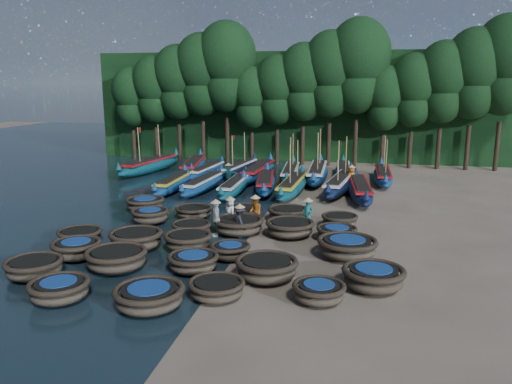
% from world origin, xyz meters
% --- Properties ---
extents(ground, '(120.00, 120.00, 0.00)m').
position_xyz_m(ground, '(0.00, 0.00, 0.00)').
color(ground, gray).
rests_on(ground, ground).
extents(foliage_wall, '(40.00, 3.00, 10.00)m').
position_xyz_m(foliage_wall, '(0.00, 23.50, 5.00)').
color(foliage_wall, black).
rests_on(foliage_wall, ground).
extents(coracle_0, '(2.51, 2.51, 0.73)m').
position_xyz_m(coracle_0, '(-6.84, -8.51, 0.42)').
color(coracle_0, '#4C402F').
rests_on(coracle_0, ground).
extents(coracle_1, '(2.48, 2.48, 0.72)m').
position_xyz_m(coracle_1, '(-4.72, -10.19, 0.42)').
color(coracle_1, '#4C402F').
rests_on(coracle_1, ground).
extents(coracle_2, '(2.74, 2.74, 0.77)m').
position_xyz_m(coracle_2, '(-1.52, -10.17, 0.44)').
color(coracle_2, '#4C402F').
rests_on(coracle_2, ground).
extents(coracle_3, '(2.31, 2.31, 0.66)m').
position_xyz_m(coracle_3, '(0.39, -8.97, 0.38)').
color(coracle_3, '#4C402F').
rests_on(coracle_3, ground).
extents(coracle_4, '(1.81, 1.81, 0.68)m').
position_xyz_m(coracle_4, '(3.81, -8.59, 0.39)').
color(coracle_4, '#4C402F').
rests_on(coracle_4, ground).
extents(coracle_5, '(2.40, 2.40, 0.79)m').
position_xyz_m(coracle_5, '(-6.37, -6.36, 0.46)').
color(coracle_5, '#4C402F').
rests_on(coracle_5, ground).
extents(coracle_6, '(2.61, 2.61, 0.83)m').
position_xyz_m(coracle_6, '(-4.18, -7.17, 0.47)').
color(coracle_6, '#4C402F').
rests_on(coracle_6, ground).
extents(coracle_7, '(2.01, 2.01, 0.72)m').
position_xyz_m(coracle_7, '(-1.17, -6.75, 0.42)').
color(coracle_7, '#4C402F').
rests_on(coracle_7, ground).
extents(coracle_8, '(2.90, 2.90, 0.84)m').
position_xyz_m(coracle_8, '(1.76, -7.03, 0.48)').
color(coracle_8, '#4C402F').
rests_on(coracle_8, ground).
extents(coracle_9, '(2.58, 2.58, 0.84)m').
position_xyz_m(coracle_9, '(5.60, -7.18, 0.49)').
color(coracle_9, '#4C402F').
rests_on(coracle_9, ground).
extents(coracle_10, '(2.34, 2.34, 0.67)m').
position_xyz_m(coracle_10, '(-7.33, -4.47, 0.38)').
color(coracle_10, '#4C402F').
rests_on(coracle_10, ground).
extents(coracle_11, '(2.90, 2.90, 0.82)m').
position_xyz_m(coracle_11, '(-4.50, -4.68, 0.47)').
color(coracle_11, '#4C402F').
rests_on(coracle_11, ground).
extents(coracle_12, '(2.11, 2.11, 0.80)m').
position_xyz_m(coracle_12, '(-2.18, -4.44, 0.46)').
color(coracle_12, '#4C402F').
rests_on(coracle_12, ground).
extents(coracle_13, '(1.96, 1.96, 0.67)m').
position_xyz_m(coracle_13, '(-0.10, -5.14, 0.39)').
color(coracle_13, '#4C402F').
rests_on(coracle_13, ground).
extents(coracle_14, '(3.06, 3.06, 0.84)m').
position_xyz_m(coracle_14, '(4.62, -3.98, 0.48)').
color(coracle_14, '#4C402F').
rests_on(coracle_14, ground).
extents(coracle_15, '(2.23, 2.23, 0.75)m').
position_xyz_m(coracle_15, '(-5.56, -0.68, 0.44)').
color(coracle_15, '#4C402F').
rests_on(coracle_15, ground).
extents(coracle_16, '(1.92, 1.92, 0.69)m').
position_xyz_m(coracle_16, '(-2.71, -2.42, 0.40)').
color(coracle_16, '#4C402F').
rests_on(coracle_16, ground).
extents(coracle_17, '(2.79, 2.79, 0.81)m').
position_xyz_m(coracle_17, '(-0.61, -1.62, 0.46)').
color(coracle_17, '#4C402F').
rests_on(coracle_17, ground).
extents(coracle_18, '(2.66, 2.66, 0.79)m').
position_xyz_m(coracle_18, '(1.88, -1.53, 0.45)').
color(coracle_18, '#4C402F').
rests_on(coracle_18, ground).
extents(coracle_19, '(2.02, 2.02, 0.67)m').
position_xyz_m(coracle_19, '(4.10, -1.71, 0.39)').
color(coracle_19, '#4C402F').
rests_on(coracle_19, ground).
extents(coracle_20, '(2.60, 2.60, 0.78)m').
position_xyz_m(coracle_20, '(-6.83, 1.58, 0.45)').
color(coracle_20, '#4C402F').
rests_on(coracle_20, ground).
extents(coracle_21, '(2.31, 2.31, 0.66)m').
position_xyz_m(coracle_21, '(-3.64, 0.74, 0.37)').
color(coracle_21, '#4C402F').
rests_on(coracle_21, ground).
extents(coracle_22, '(1.84, 1.84, 0.63)m').
position_xyz_m(coracle_22, '(-1.17, 1.44, 0.36)').
color(coracle_22, '#4C402F').
rests_on(coracle_22, ground).
extents(coracle_23, '(2.15, 2.15, 0.71)m').
position_xyz_m(coracle_23, '(1.40, 1.25, 0.41)').
color(coracle_23, '#4C402F').
rests_on(coracle_23, ground).
extents(coracle_24, '(1.86, 1.86, 0.69)m').
position_xyz_m(coracle_24, '(4.15, 0.47, 0.39)').
color(coracle_24, '#4C402F').
rests_on(coracle_24, ground).
extents(long_boat_2, '(1.43, 7.70, 1.35)m').
position_xyz_m(long_boat_2, '(-7.21, 7.43, 0.52)').
color(long_boat_2, navy).
rests_on(long_boat_2, ground).
extents(long_boat_3, '(1.91, 7.46, 1.32)m').
position_xyz_m(long_boat_3, '(-5.20, 7.53, 0.50)').
color(long_boat_3, navy).
rests_on(long_boat_3, ground).
extents(long_boat_4, '(1.35, 7.45, 1.31)m').
position_xyz_m(long_boat_4, '(-2.98, 7.20, 0.50)').
color(long_boat_4, '#0E4A54').
rests_on(long_boat_4, ground).
extents(long_boat_5, '(2.50, 7.77, 1.38)m').
position_xyz_m(long_boat_5, '(-1.16, 8.67, 0.53)').
color(long_boat_5, navy).
rests_on(long_boat_5, ground).
extents(long_boat_6, '(1.86, 8.13, 3.46)m').
position_xyz_m(long_boat_6, '(0.81, 7.80, 0.55)').
color(long_boat_6, '#0E4A54').
rests_on(long_boat_6, ground).
extents(long_boat_7, '(2.70, 8.46, 3.63)m').
position_xyz_m(long_boat_7, '(3.87, 9.02, 0.58)').
color(long_boat_7, '#0F2239').
rests_on(long_boat_7, ground).
extents(long_boat_8, '(2.11, 8.26, 1.46)m').
position_xyz_m(long_boat_8, '(5.15, 7.51, 0.56)').
color(long_boat_8, '#0F2239').
rests_on(long_boat_8, ground).
extents(long_boat_9, '(2.94, 8.90, 3.82)m').
position_xyz_m(long_boat_9, '(-11.64, 13.58, 0.61)').
color(long_boat_9, '#0E4A54').
rests_on(long_boat_9, ground).
extents(long_boat_10, '(2.91, 8.55, 1.52)m').
position_xyz_m(long_boat_10, '(-8.10, 14.05, 0.58)').
color(long_boat_10, navy).
rests_on(long_boat_10, ground).
extents(long_boat_11, '(1.89, 7.23, 1.28)m').
position_xyz_m(long_boat_11, '(-6.51, 12.47, 0.49)').
color(long_boat_11, navy).
rests_on(long_boat_11, ground).
extents(long_boat_12, '(2.46, 7.75, 3.33)m').
position_xyz_m(long_boat_12, '(-4.28, 13.75, 0.53)').
color(long_boat_12, '#0F2239').
rests_on(long_boat_12, ground).
extents(long_boat_13, '(1.96, 8.65, 1.52)m').
position_xyz_m(long_boat_13, '(-2.44, 12.60, 0.58)').
color(long_boat_13, navy).
rests_on(long_boat_13, ground).
extents(long_boat_14, '(1.88, 8.02, 3.41)m').
position_xyz_m(long_boat_14, '(0.03, 12.52, 0.54)').
color(long_boat_14, '#0E4A54').
rests_on(long_boat_14, ground).
extents(long_boat_15, '(1.70, 8.87, 3.77)m').
position_xyz_m(long_boat_15, '(2.02, 12.71, 0.60)').
color(long_boat_15, navy).
rests_on(long_boat_15, ground).
extents(long_boat_16, '(1.67, 7.72, 1.36)m').
position_xyz_m(long_boat_16, '(3.92, 14.23, 0.52)').
color(long_boat_16, '#0E4A54').
rests_on(long_boat_16, ground).
extents(long_boat_17, '(1.38, 7.83, 3.33)m').
position_xyz_m(long_boat_17, '(6.81, 13.03, 0.53)').
color(long_boat_17, navy).
rests_on(long_boat_17, ground).
extents(fisherman_0, '(0.83, 0.88, 1.71)m').
position_xyz_m(fisherman_0, '(-1.29, -0.50, 0.83)').
color(fisherman_0, silver).
rests_on(fisherman_0, ground).
extents(fisherman_1, '(0.70, 0.60, 1.83)m').
position_xyz_m(fisherman_1, '(2.62, -0.53, 0.92)').
color(fisherman_1, '#17635E').
rests_on(fisherman_1, ground).
extents(fisherman_2, '(0.84, 0.91, 1.69)m').
position_xyz_m(fisherman_2, '(-0.14, 0.16, 0.81)').
color(fisherman_2, '#B45F18').
rests_on(fisherman_2, ground).
extents(fisherman_3, '(1.08, 1.14, 1.76)m').
position_xyz_m(fisherman_3, '(-0.41, -2.16, 0.82)').
color(fisherman_3, black).
rests_on(fisherman_3, ground).
extents(fisherman_4, '(0.68, 1.07, 1.90)m').
position_xyz_m(fisherman_4, '(-1.59, -2.08, 0.91)').
color(fisherman_4, silver).
rests_on(fisherman_4, ground).
extents(fisherman_5, '(1.45, 0.75, 1.69)m').
position_xyz_m(fisherman_5, '(-4.10, 9.93, 0.79)').
color(fisherman_5, '#17635E').
rests_on(fisherman_5, ground).
extents(fisherman_6, '(0.89, 0.93, 1.81)m').
position_xyz_m(fisherman_6, '(4.58, 10.09, 0.87)').
color(fisherman_6, '#B45F18').
rests_on(fisherman_6, ground).
extents(tree_0, '(3.68, 3.68, 8.68)m').
position_xyz_m(tree_0, '(-16.00, 20.00, 5.97)').
color(tree_0, black).
rests_on(tree_0, ground).
extents(tree_1, '(4.09, 4.09, 9.65)m').
position_xyz_m(tree_1, '(-13.70, 20.00, 6.65)').
color(tree_1, black).
rests_on(tree_1, ground).
extents(tree_2, '(4.51, 4.51, 10.63)m').
position_xyz_m(tree_2, '(-11.40, 20.00, 7.32)').
color(tree_2, black).
rests_on(tree_2, ground).
extents(tree_3, '(4.92, 4.92, 11.60)m').
position_xyz_m(tree_3, '(-9.10, 20.00, 8.00)').
color(tree_3, black).
rests_on(tree_3, ground).
extents(tree_4, '(5.34, 5.34, 12.58)m').
position_xyz_m(tree_4, '(-6.80, 20.00, 8.67)').
color(tree_4, black).
rests_on(tree_4, ground).
extents(tree_5, '(3.68, 3.68, 8.68)m').
position_xyz_m(tree_5, '(-4.50, 20.00, 5.97)').
color(tree_5, black).
rests_on(tree_5, ground).
extents(tree_6, '(4.09, 4.09, 9.65)m').
position_xyz_m(tree_6, '(-2.20, 20.00, 6.65)').
color(tree_6, black).
rests_on(tree_6, ground).
extents(tree_7, '(4.51, 4.51, 10.63)m').
position_xyz_m(tree_7, '(0.10, 20.00, 7.32)').
color(tree_7, black).
rests_on(tree_7, ground).
extents(tree_8, '(4.92, 4.92, 11.60)m').
position_xyz_m(tree_8, '(2.40, 20.00, 8.00)').
color(tree_8, black).
rests_on(tree_8, ground).
extents(tree_9, '(5.34, 5.34, 12.58)m').
position_xyz_m(tree_9, '(4.70, 20.00, 8.67)').
color(tree_9, black).
rests_on(tree_9, ground).
extents(tree_10, '(3.68, 3.68, 8.68)m').
position_xyz_m(tree_10, '(7.00, 20.00, 5.97)').
color(tree_10, black).
rests_on(tree_10, ground).
extents(tree_11, '(4.09, 4.09, 9.65)m').
position_xyz_m(tree_11, '(9.30, 20.00, 6.65)').
color(tree_11, black).
rests_on(tree_11, ground).
extents(tree_12, '(4.51, 4.51, 10.63)m').
position_xyz_m(tree_12, '(11.60, 20.00, 7.32)').
color(tree_12, black).
rests_on(tree_12, ground).
extents(tree_13, '(4.92, 4.92, 11.60)m').
position_xyz_m(tree_13, '(13.90, 20.00, 8.00)').
color(tree_13, black).
rests_on(tree_13, ground).
extents(tree_14, '(5.34, 5.34, 12.58)m').
position_xyz_m(tree_14, '(16.20, 20.00, 8.67)').
color(tree_14, black).
rests_on(tree_14, ground).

